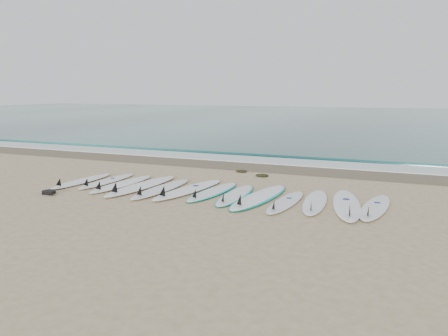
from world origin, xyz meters
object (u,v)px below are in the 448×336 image
at_px(surfboard_6, 212,192).
at_px(surfboard_12, 375,207).
at_px(leash_coil, 49,192).
at_px(surfboard_0, 81,181).

bearing_deg(surfboard_6, surfboard_12, 4.67).
relative_size(surfboard_12, leash_coil, 5.44).
relative_size(surfboard_0, leash_coil, 5.16).
bearing_deg(surfboard_0, leash_coil, -80.52).
bearing_deg(surfboard_0, surfboard_6, 4.84).
bearing_deg(surfboard_6, surfboard_0, -171.59).
distance_m(surfboard_6, surfboard_12, 3.86).
xyz_separation_m(surfboard_0, leash_coil, (0.19, -1.38, -0.00)).
height_order(surfboard_0, leash_coil, surfboard_0).
xyz_separation_m(surfboard_6, surfboard_12, (3.86, -0.02, 0.01)).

